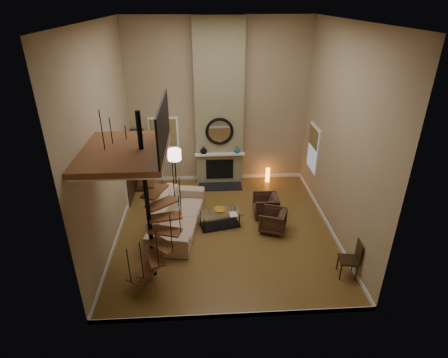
{
  "coord_description": "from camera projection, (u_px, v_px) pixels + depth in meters",
  "views": [
    {
      "loc": [
        -0.56,
        -8.7,
        5.98
      ],
      "look_at": [
        0.0,
        0.4,
        1.4
      ],
      "focal_mm": 29.25,
      "sensor_mm": 36.0,
      "label": 1
    }
  ],
  "objects": [
    {
      "name": "back_wall",
      "position": [
        219.0,
        105.0,
        12.14
      ],
      "size": [
        6.0,
        0.02,
        5.5
      ],
      "primitive_type": "cube",
      "color": "tan",
      "rests_on": "ground"
    },
    {
      "name": "loft",
      "position": [
        129.0,
        149.0,
        7.31
      ],
      "size": [
        1.7,
        2.2,
        1.09
      ],
      "color": "brown",
      "rests_on": "left_wall"
    },
    {
      "name": "left_wall",
      "position": [
        105.0,
        141.0,
        9.08
      ],
      "size": [
        0.02,
        6.5,
        5.5
      ],
      "primitive_type": "cube",
      "color": "tan",
      "rests_on": "ground"
    },
    {
      "name": "baseboard_back",
      "position": [
        219.0,
        177.0,
        13.34
      ],
      "size": [
        6.0,
        0.02,
        0.12
      ],
      "primitive_type": "cube",
      "color": "white",
      "rests_on": "ground"
    },
    {
      "name": "armchair_far",
      "position": [
        275.0,
        221.0,
        10.21
      ],
      "size": [
        0.9,
        0.89,
        0.64
      ],
      "primitive_type": "imported",
      "rotation": [
        0.0,
        0.0,
        -1.94
      ],
      "color": "#472B21",
      "rests_on": "ground"
    },
    {
      "name": "sofa",
      "position": [
        177.0,
        214.0,
        10.43
      ],
      "size": [
        1.6,
        3.1,
        0.86
      ],
      "primitive_type": "imported",
      "rotation": [
        0.0,
        0.0,
        1.41
      ],
      "color": "tan",
      "rests_on": "ground"
    },
    {
      "name": "mirror_frame",
      "position": [
        220.0,
        131.0,
        12.13
      ],
      "size": [
        0.94,
        0.1,
        0.94
      ],
      "primitive_type": "torus",
      "rotation": [
        1.57,
        0.0,
        0.0
      ],
      "color": "black",
      "rests_on": "chimney_breast"
    },
    {
      "name": "entry_door",
      "position": [
        128.0,
        172.0,
        11.45
      ],
      "size": [
        0.1,
        1.05,
        2.16
      ],
      "color": "white",
      "rests_on": "ground"
    },
    {
      "name": "ceiling",
      "position": [
        225.0,
        21.0,
        8.01
      ],
      "size": [
        6.0,
        6.5,
        0.01
      ],
      "primitive_type": "cube",
      "color": "silver",
      "rests_on": "back_wall"
    },
    {
      "name": "window_back",
      "position": [
        164.0,
        138.0,
        12.52
      ],
      "size": [
        1.02,
        0.06,
        1.52
      ],
      "color": "white",
      "rests_on": "back_wall"
    },
    {
      "name": "chimney_breast",
      "position": [
        219.0,
        106.0,
        11.97
      ],
      "size": [
        1.6,
        0.38,
        5.5
      ],
      "primitive_type": "cube",
      "color": "#897D59",
      "rests_on": "ground"
    },
    {
      "name": "armchair_near",
      "position": [
        268.0,
        205.0,
        10.96
      ],
      "size": [
        0.75,
        0.73,
        0.67
      ],
      "primitive_type": "imported",
      "rotation": [
        0.0,
        0.0,
        -1.6
      ],
      "color": "#472B21",
      "rests_on": "ground"
    },
    {
      "name": "window_right",
      "position": [
        313.0,
        148.0,
        11.69
      ],
      "size": [
        0.06,
        1.02,
        1.52
      ],
      "color": "white",
      "rests_on": "right_wall"
    },
    {
      "name": "mantel",
      "position": [
        220.0,
        154.0,
        12.44
      ],
      "size": [
        1.7,
        0.18,
        0.06
      ],
      "primitive_type": "cube",
      "color": "white",
      "rests_on": "chimney_breast"
    },
    {
      "name": "baseboard_front",
      "position": [
        235.0,
        315.0,
        7.56
      ],
      "size": [
        6.0,
        0.02,
        0.12
      ],
      "primitive_type": "cube",
      "color": "white",
      "rests_on": "ground"
    },
    {
      "name": "bowl",
      "position": [
        220.0,
        210.0,
        10.44
      ],
      "size": [
        0.35,
        0.35,
        0.09
      ],
      "primitive_type": "imported",
      "color": "#BE8B21",
      "rests_on": "coffee_table"
    },
    {
      "name": "spiral_stair",
      "position": [
        149.0,
        210.0,
        7.98
      ],
      "size": [
        1.47,
        1.47,
        4.06
      ],
      "color": "black",
      "rests_on": "ground"
    },
    {
      "name": "accent_lamp",
      "position": [
        268.0,
        175.0,
        13.05
      ],
      "size": [
        0.15,
        0.15,
        0.53
      ],
      "primitive_type": "cylinder",
      "color": "orange",
      "rests_on": "ground"
    },
    {
      "name": "right_wall",
      "position": [
        341.0,
        136.0,
        9.41
      ],
      "size": [
        0.02,
        6.5,
        5.5
      ],
      "primitive_type": "cube",
      "color": "tan",
      "rests_on": "ground"
    },
    {
      "name": "vase_left",
      "position": [
        203.0,
        150.0,
        12.38
      ],
      "size": [
        0.24,
        0.24,
        0.25
      ],
      "primitive_type": "imported",
      "color": "black",
      "rests_on": "mantel"
    },
    {
      "name": "baseboard_left",
      "position": [
        119.0,
        231.0,
        10.29
      ],
      "size": [
        0.02,
        6.5,
        0.12
      ],
      "primitive_type": "cube",
      "color": "white",
      "rests_on": "ground"
    },
    {
      "name": "ground",
      "position": [
        225.0,
        229.0,
        10.48
      ],
      "size": [
        6.0,
        6.5,
        0.01
      ],
      "primitive_type": "cube",
      "color": "olive",
      "rests_on": "ground"
    },
    {
      "name": "baseboard_right",
      "position": [
        327.0,
        223.0,
        10.61
      ],
      "size": [
        0.02,
        6.5,
        0.12
      ],
      "primitive_type": "cube",
      "color": "white",
      "rests_on": "ground"
    },
    {
      "name": "coffee_table",
      "position": [
        220.0,
        217.0,
        10.49
      ],
      "size": [
        1.33,
        0.87,
        0.45
      ],
      "color": "silver",
      "rests_on": "ground"
    },
    {
      "name": "mirror_disc",
      "position": [
        220.0,
        131.0,
        12.14
      ],
      "size": [
        0.8,
        0.01,
        0.8
      ],
      "primitive_type": "cylinder",
      "rotation": [
        1.57,
        0.0,
        0.0
      ],
      "color": "white",
      "rests_on": "chimney_breast"
    },
    {
      "name": "vase_right",
      "position": [
        237.0,
        150.0,
        12.45
      ],
      "size": [
        0.2,
        0.2,
        0.21
      ],
      "primitive_type": "imported",
      "color": "#195259",
      "rests_on": "mantel"
    },
    {
      "name": "hutch",
      "position": [
        138.0,
        161.0,
        12.42
      ],
      "size": [
        0.43,
        0.91,
        2.04
      ],
      "primitive_type": "cube",
      "color": "black",
      "rests_on": "ground"
    },
    {
      "name": "front_wall",
      "position": [
        237.0,
        204.0,
        6.34
      ],
      "size": [
        6.0,
        0.02,
        5.5
      ],
      "primitive_type": "cube",
      "color": "tan",
      "rests_on": "ground"
    },
    {
      "name": "book",
      "position": [
        233.0,
        214.0,
        10.29
      ],
      "size": [
        0.23,
        0.3,
        0.03
      ],
      "primitive_type": "imported",
      "rotation": [
        0.0,
        0.0,
        0.07
      ],
      "color": "gray",
      "rests_on": "coffee_table"
    },
    {
      "name": "floor_lamp",
      "position": [
        175.0,
        159.0,
        11.44
      ],
      "size": [
        0.42,
        0.42,
        1.73
      ],
      "color": "black",
      "rests_on": "ground"
    },
    {
      "name": "hearth",
      "position": [
        220.0,
        186.0,
        12.76
      ],
      "size": [
        1.5,
        0.6,
        0.04
      ],
      "primitive_type": "cube",
      "color": "black",
      "rests_on": "ground"
    },
    {
      "name": "side_chair",
      "position": [
        353.0,
        257.0,
        8.51
      ],
      "size": [
        0.49,
        0.48,
        0.94
      ],
      "color": "black",
      "rests_on": "ground"
    },
    {
      "name": "firebox",
      "position": [
        220.0,
        169.0,
        12.78
      ],
      "size": [
        0.95,
        0.02,
        0.72
      ],
      "primitive_type": "cube",
      "color": "black",
      "rests_on": "chimney_breast"
    }
  ]
}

